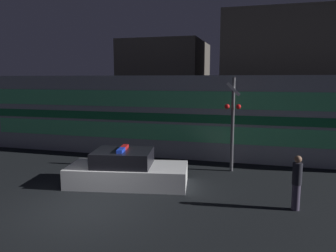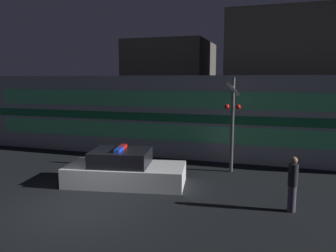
# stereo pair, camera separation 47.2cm
# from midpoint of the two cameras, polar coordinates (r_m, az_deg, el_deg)

# --- Properties ---
(ground_plane) EXTENTS (120.00, 120.00, 0.00)m
(ground_plane) POSITION_cam_midpoint_polar(r_m,az_deg,el_deg) (10.33, -15.03, -13.71)
(ground_plane) COLOR black
(train) EXTENTS (22.67, 2.96, 3.96)m
(train) POSITION_cam_midpoint_polar(r_m,az_deg,el_deg) (16.67, 4.21, 1.92)
(train) COLOR #999EA5
(train) RESTS_ON ground_plane
(police_car) EXTENTS (4.52, 2.56, 1.38)m
(police_car) POSITION_cam_midpoint_polar(r_m,az_deg,el_deg) (12.08, -8.34, -7.70)
(police_car) COLOR silver
(police_car) RESTS_ON ground_plane
(pedestrian) EXTENTS (0.27, 0.27, 1.63)m
(pedestrian) POSITION_cam_midpoint_polar(r_m,az_deg,el_deg) (10.24, 20.27, -9.19)
(pedestrian) COLOR #3F384C
(pedestrian) RESTS_ON ground_plane
(crossing_signal_near) EXTENTS (0.65, 0.30, 3.86)m
(crossing_signal_near) POSITION_cam_midpoint_polar(r_m,az_deg,el_deg) (13.53, 10.20, 0.90)
(crossing_signal_near) COLOR #4C4C51
(crossing_signal_near) RESTS_ON ground_plane
(building_left) EXTENTS (6.06, 6.89, 6.71)m
(building_left) POSITION_cam_midpoint_polar(r_m,az_deg,el_deg) (26.94, -0.81, 7.28)
(building_left) COLOR #47423D
(building_left) RESTS_ON ground_plane
(building_center) EXTENTS (9.47, 6.34, 8.01)m
(building_center) POSITION_cam_midpoint_polar(r_m,az_deg,el_deg) (23.56, 20.89, 8.18)
(building_center) COLOR #47423D
(building_center) RESTS_ON ground_plane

